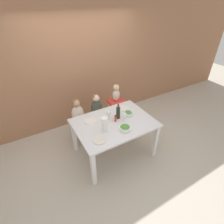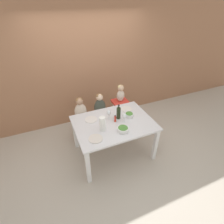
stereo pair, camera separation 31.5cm
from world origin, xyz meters
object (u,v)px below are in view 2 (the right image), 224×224
at_px(dinner_plate_back_left, 91,120).
at_px(dinner_plate_back_right, 126,109).
at_px(chair_far_center, 100,117).
at_px(wine_glass_far, 109,113).
at_px(salad_bowl_small, 129,115).
at_px(wine_bottle, 119,113).
at_px(chair_far_left, 82,122).
at_px(wine_glass_near, 124,116).
at_px(person_child_center, 100,105).
at_px(person_baby_right, 121,93).
at_px(paper_towel_roll, 102,124).
at_px(dinner_plate_front_left, 96,139).
at_px(chair_right_highchair, 120,107).
at_px(person_child_left, 80,109).
at_px(salad_bowl_large, 123,129).

height_order(dinner_plate_back_left, dinner_plate_back_right, same).
relative_size(chair_far_center, wine_glass_far, 2.55).
bearing_deg(salad_bowl_small, wine_bottle, 170.60).
bearing_deg(chair_far_left, wine_glass_far, -55.85).
bearing_deg(wine_glass_near, person_child_center, 103.27).
bearing_deg(dinner_plate_back_right, wine_glass_near, -122.38).
bearing_deg(person_baby_right, dinner_plate_back_left, -149.42).
relative_size(paper_towel_roll, dinner_plate_front_left, 1.17).
distance_m(wine_glass_far, salad_bowl_small, 0.40).
bearing_deg(dinner_plate_back_right, dinner_plate_back_left, -175.54).
relative_size(chair_right_highchair, dinner_plate_back_left, 3.13).
xyz_separation_m(chair_far_left, wine_glass_near, (0.62, -0.80, 0.51)).
bearing_deg(chair_right_highchair, salad_bowl_small, -101.60).
bearing_deg(chair_right_highchair, person_child_center, 179.91).
xyz_separation_m(wine_bottle, paper_towel_roll, (-0.40, -0.21, 0.01)).
height_order(person_child_left, wine_glass_near, person_child_left).
xyz_separation_m(chair_far_left, salad_bowl_large, (0.49, -1.02, 0.42)).
relative_size(person_child_left, dinner_plate_back_left, 2.26).
bearing_deg(salad_bowl_small, paper_towel_roll, -164.01).
relative_size(chair_right_highchair, dinner_plate_front_left, 3.13).
distance_m(person_child_center, wine_bottle, 0.68).
xyz_separation_m(chair_far_center, dinner_plate_back_right, (0.42, -0.44, 0.38)).
relative_size(person_baby_right, dinner_plate_back_left, 1.69).
relative_size(chair_far_center, paper_towel_roll, 1.78).
height_order(wine_glass_far, dinner_plate_back_left, wine_glass_far).
relative_size(chair_far_center, person_baby_right, 1.22).
bearing_deg(wine_bottle, wine_glass_far, 162.16).
bearing_deg(salad_bowl_small, person_baby_right, 78.42).
distance_m(salad_bowl_small, dinner_plate_back_left, 0.73).
relative_size(salad_bowl_small, dinner_plate_front_left, 0.70).
xyz_separation_m(person_child_center, dinner_plate_front_left, (-0.44, -1.02, 0.05)).
height_order(wine_glass_far, salad_bowl_large, wine_glass_far).
relative_size(paper_towel_roll, salad_bowl_large, 1.37).
height_order(chair_right_highchair, person_baby_right, person_baby_right).
relative_size(paper_towel_roll, salad_bowl_small, 1.67).
bearing_deg(chair_far_left, dinner_plate_back_right, -27.12).
bearing_deg(dinner_plate_back_left, chair_right_highchair, 30.52).
distance_m(chair_far_center, wine_bottle, 0.83).
bearing_deg(chair_right_highchair, chair_far_center, -180.00).
relative_size(person_child_left, paper_towel_roll, 1.94).
distance_m(wine_glass_near, dinner_plate_front_left, 0.68).
relative_size(chair_far_left, person_child_left, 0.92).
xyz_separation_m(chair_far_center, chair_right_highchair, (0.49, 0.00, 0.16)).
distance_m(wine_bottle, dinner_plate_back_right, 0.37).
height_order(person_baby_right, wine_glass_near, person_baby_right).
distance_m(person_baby_right, dinner_plate_back_left, 0.99).
bearing_deg(person_child_center, wine_glass_far, -92.66).
bearing_deg(chair_right_highchair, dinner_plate_back_left, -149.48).
bearing_deg(salad_bowl_small, chair_right_highchair, 78.40).
distance_m(chair_far_left, paper_towel_roll, 1.01).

